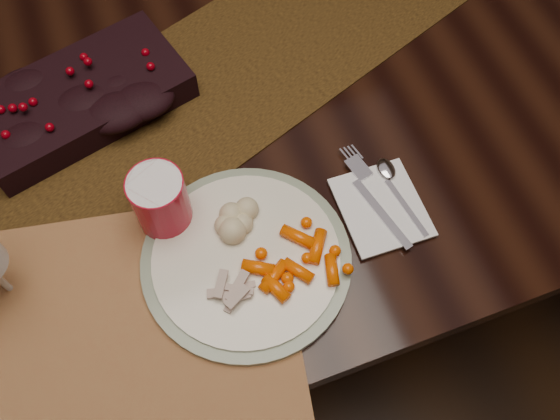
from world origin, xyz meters
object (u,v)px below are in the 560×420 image
object	(u,v)px
dining_table	(235,199)
red_cup	(161,202)
turkey_shreds	(231,292)
napkin	(381,207)
mashed_potatoes	(237,220)
centerpiece	(78,95)
baby_carrots	(294,267)
dinner_plate	(246,259)
placemat_main	(125,323)

from	to	relation	value
dining_table	red_cup	xyz separation A→B (m)	(-0.15, -0.20, 0.43)
turkey_shreds	napkin	world-z (taller)	turkey_shreds
turkey_shreds	napkin	bearing A→B (deg)	12.31
dining_table	mashed_potatoes	xyz separation A→B (m)	(-0.05, -0.26, 0.41)
centerpiece	mashed_potatoes	size ratio (longest dim) A/B	4.81
dining_table	mashed_potatoes	world-z (taller)	mashed_potatoes
mashed_potatoes	centerpiece	bearing A→B (deg)	119.00
baby_carrots	napkin	xyz separation A→B (m)	(0.16, 0.05, -0.02)
dining_table	centerpiece	bearing A→B (deg)	168.61
dinner_plate	red_cup	bearing A→B (deg)	130.36
dining_table	centerpiece	world-z (taller)	centerpiece
red_cup	dinner_plate	bearing A→B (deg)	-49.64
dinner_plate	baby_carrots	bearing A→B (deg)	-35.75
dining_table	mashed_potatoes	distance (m)	0.49
centerpiece	baby_carrots	size ratio (longest dim) A/B	2.82
centerpiece	dinner_plate	size ratio (longest dim) A/B	1.13
placemat_main	turkey_shreds	distance (m)	0.15
napkin	dinner_plate	bearing A→B (deg)	-175.34
turkey_shreds	placemat_main	bearing A→B (deg)	173.45
placemat_main	red_cup	xyz separation A→B (m)	(0.10, 0.13, 0.06)
dining_table	placemat_main	world-z (taller)	placemat_main
placemat_main	turkey_shreds	world-z (taller)	turkey_shreds
dining_table	dinner_plate	bearing A→B (deg)	-100.88
napkin	red_cup	world-z (taller)	red_cup
placemat_main	napkin	bearing A→B (deg)	16.31
turkey_shreds	napkin	size ratio (longest dim) A/B	0.46
baby_carrots	turkey_shreds	bearing A→B (deg)	-178.13
placemat_main	red_cup	world-z (taller)	red_cup
baby_carrots	turkey_shreds	distance (m)	0.09
centerpiece	mashed_potatoes	xyz separation A→B (m)	(0.17, -0.30, 0.00)
placemat_main	dinner_plate	xyz separation A→B (m)	(0.19, 0.03, 0.01)
turkey_shreds	napkin	distance (m)	0.26
centerpiece	napkin	xyz separation A→B (m)	(0.38, -0.34, -0.03)
centerpiece	baby_carrots	xyz separation A→B (m)	(0.22, -0.39, -0.01)
placemat_main	red_cup	distance (m)	0.17
dining_table	red_cup	bearing A→B (deg)	-126.05
placemat_main	mashed_potatoes	size ratio (longest dim) A/B	6.57
baby_carrots	napkin	distance (m)	0.17
centerpiece	baby_carrots	bearing A→B (deg)	-60.81
placemat_main	baby_carrots	xyz separation A→B (m)	(0.24, -0.01, 0.03)
placemat_main	mashed_potatoes	world-z (taller)	mashed_potatoes
mashed_potatoes	turkey_shreds	world-z (taller)	mashed_potatoes
centerpiece	turkey_shreds	world-z (taller)	centerpiece
placemat_main	baby_carrots	distance (m)	0.25
centerpiece	turkey_shreds	xyz separation A→B (m)	(0.13, -0.40, -0.01)
napkin	dining_table	bearing A→B (deg)	119.89
centerpiece	red_cup	size ratio (longest dim) A/B	3.11
dining_table	red_cup	size ratio (longest dim) A/B	16.45
dining_table	dinner_plate	size ratio (longest dim) A/B	5.97
mashed_potatoes	red_cup	world-z (taller)	red_cup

